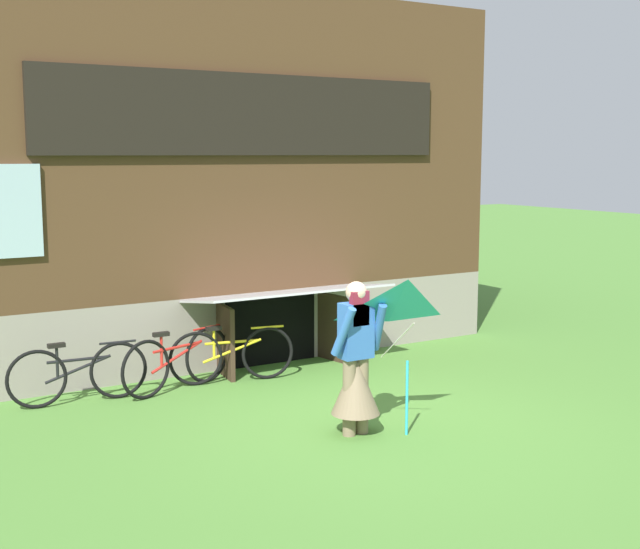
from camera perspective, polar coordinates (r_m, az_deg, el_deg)
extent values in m
plane|color=#4C7F33|center=(9.58, 3.90, -9.87)|extent=(60.00, 60.00, 0.00)
cube|color=gray|center=(14.16, -8.96, -1.89)|extent=(8.23, 4.95, 1.04)
cube|color=#4C331E|center=(13.95, -9.20, 8.66)|extent=(8.23, 4.95, 4.14)
cube|color=black|center=(11.67, -4.48, 10.63)|extent=(5.96, 0.08, 1.08)
cube|color=#9EB7C6|center=(11.69, -4.53, 10.62)|extent=(5.80, 0.04, 0.96)
cube|color=#9EB7C6|center=(10.62, -20.52, 3.97)|extent=(0.90, 0.06, 1.10)
cube|color=black|center=(12.06, -3.29, -3.75)|extent=(1.40, 0.03, 0.96)
cube|color=#3D2B1E|center=(11.44, -6.38, -4.44)|extent=(0.16, 0.70, 0.96)
cube|color=#3D2B1E|center=(12.23, 0.87, -3.57)|extent=(0.16, 0.70, 0.96)
cube|color=#B2B2B7|center=(11.48, -2.05, -1.24)|extent=(2.73, 1.09, 0.18)
cylinder|color=#7F6B51|center=(9.04, 1.97, -8.21)|extent=(0.14, 0.14, 0.83)
cylinder|color=#7F6B51|center=(9.13, 2.82, -8.06)|extent=(0.14, 0.14, 0.83)
cone|color=#7F6B51|center=(9.05, 2.40, -7.38)|extent=(0.52, 0.52, 0.62)
cube|color=#3366B7|center=(8.91, 2.43, -3.76)|extent=(0.34, 0.20, 0.59)
cylinder|color=#3366B7|center=(8.71, 1.59, -3.85)|extent=(0.17, 0.33, 0.54)
cylinder|color=#3366B7|center=(8.95, 3.96, -3.54)|extent=(0.17, 0.33, 0.54)
cube|color=maroon|center=(8.82, 2.65, -2.28)|extent=(0.20, 0.08, 0.36)
sphere|color=#D8AD8E|center=(8.84, 2.44, -1.19)|extent=(0.22, 0.22, 0.22)
pyramid|color=#2DB2CC|center=(8.60, 5.90, -2.89)|extent=(1.01, 0.86, 0.55)
cylinder|color=beige|center=(8.93, 5.19, -4.43)|extent=(0.01, 0.57, 0.48)
cylinder|color=#2DB2CC|center=(9.11, 5.84, -8.22)|extent=(0.03, 0.03, 0.80)
torus|color=black|center=(11.28, -3.53, -5.26)|extent=(0.70, 0.19, 0.70)
torus|color=black|center=(11.06, -8.31, -5.60)|extent=(0.70, 0.19, 0.70)
cylinder|color=gold|center=(11.12, -5.91, -4.52)|extent=(0.71, 0.18, 0.04)
cylinder|color=gold|center=(11.14, -5.90, -5.10)|extent=(0.77, 0.19, 0.29)
cylinder|color=gold|center=(11.06, -7.12, -4.60)|extent=(0.04, 0.04, 0.40)
cube|color=black|center=(11.02, -7.13, -3.60)|extent=(0.20, 0.08, 0.05)
cylinder|color=gold|center=(11.20, -3.54, -3.54)|extent=(0.44, 0.12, 0.03)
torus|color=black|center=(11.19, -7.56, -5.35)|extent=(0.71, 0.27, 0.73)
torus|color=black|center=(10.56, -11.59, -6.25)|extent=(0.71, 0.27, 0.73)
cylinder|color=red|center=(10.82, -9.54, -4.82)|extent=(0.72, 0.27, 0.04)
cylinder|color=red|center=(10.85, -9.53, -5.44)|extent=(0.79, 0.29, 0.30)
cylinder|color=red|center=(10.67, -10.57, -5.03)|extent=(0.04, 0.04, 0.41)
cube|color=black|center=(10.63, -10.59, -3.95)|extent=(0.20, 0.08, 0.05)
cylinder|color=red|center=(11.11, -7.60, -3.54)|extent=(0.43, 0.17, 0.03)
torus|color=black|center=(10.67, -13.33, -6.24)|extent=(0.70, 0.10, 0.70)
torus|color=black|center=(10.51, -18.44, -6.67)|extent=(0.70, 0.10, 0.70)
cylinder|color=black|center=(10.53, -15.90, -5.51)|extent=(0.72, 0.10, 0.04)
cylinder|color=black|center=(10.56, -15.88, -6.12)|extent=(0.78, 0.10, 0.28)
cylinder|color=black|center=(10.50, -17.19, -5.61)|extent=(0.04, 0.04, 0.39)
cube|color=black|center=(10.45, -17.23, -4.56)|extent=(0.20, 0.08, 0.05)
cylinder|color=black|center=(10.59, -13.40, -4.43)|extent=(0.44, 0.07, 0.03)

